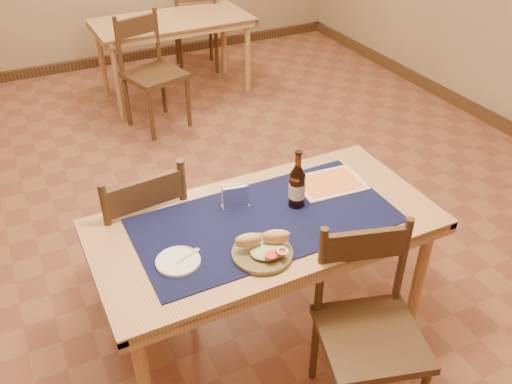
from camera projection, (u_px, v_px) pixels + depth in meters
name	position (u px, v px, depth m)	size (l,w,h in m)	color
room	(195.00, 32.00, 2.73)	(6.04, 7.04, 2.84)	brown
main_table	(265.00, 235.00, 2.56)	(1.60, 0.80, 0.75)	tan
placemat	(266.00, 220.00, 2.51)	(1.20, 0.60, 0.01)	#0E1236
baseboard	(208.00, 239.00, 3.50)	(6.00, 7.00, 0.10)	#482F1A
back_table	(172.00, 28.00, 5.13)	(1.47, 0.75, 0.75)	tan
chair_main_far	(141.00, 234.00, 2.82)	(0.49, 0.49, 0.97)	#482F1A
chair_main_near	(368.00, 327.00, 2.33)	(0.53, 0.53, 0.93)	#482F1A
chair_back_near	(151.00, 71.00, 4.66)	(0.56, 0.56, 0.98)	#482F1A
chair_back_far	(195.00, 24.00, 5.75)	(0.54, 0.54, 0.97)	#482F1A
sandwich_plate	(264.00, 249.00, 2.29)	(0.26, 0.26, 0.10)	brown
side_plate	(178.00, 261.00, 2.26)	(0.19, 0.19, 0.02)	white
fork	(190.00, 255.00, 2.28)	(0.12, 0.06, 0.00)	#82B865
beer_bottle	(297.00, 186.00, 2.54)	(0.08, 0.08, 0.30)	#421E0B
napkin_holder	(235.00, 197.00, 2.57)	(0.14, 0.07, 0.12)	silver
menu_card	(330.00, 183.00, 2.76)	(0.36, 0.27, 0.01)	beige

